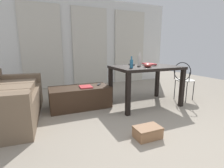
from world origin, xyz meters
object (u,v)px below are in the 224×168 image
(tv_remote_on_table, at_px, (132,65))
(wire_chair, at_px, (184,77))
(coffee_table, at_px, (80,97))
(bottle_far, at_px, (131,63))
(bowl, at_px, (148,65))
(scissors, at_px, (155,64))
(book_stack, at_px, (149,64))
(tv_remote_primary, at_px, (99,84))
(bottle_near, at_px, (139,60))
(craft_table, at_px, (146,72))
(shoebox, at_px, (148,132))
(magazine, at_px, (86,87))
(couch, at_px, (4,101))

(tv_remote_on_table, bearing_deg, wire_chair, -19.98)
(coffee_table, xyz_separation_m, bottle_far, (0.81, -0.50, 0.64))
(bowl, bearing_deg, scissors, 42.51)
(book_stack, distance_m, tv_remote_primary, 1.08)
(bottle_near, relative_size, bottle_far, 1.30)
(craft_table, height_order, bowl, bowl)
(scissors, distance_m, shoebox, 1.89)
(bottle_near, distance_m, magazine, 1.14)
(bottle_far, relative_size, magazine, 0.76)
(couch, distance_m, scissors, 2.86)
(wire_chair, height_order, bottle_near, bottle_near)
(bottle_far, height_order, tv_remote_primary, bottle_far)
(bottle_far, distance_m, scissors, 0.92)
(book_stack, bearing_deg, couch, 176.11)
(couch, height_order, bottle_far, bottle_far)
(tv_remote_primary, relative_size, magazine, 0.63)
(craft_table, bearing_deg, magazine, 166.44)
(bowl, height_order, book_stack, bowl)
(coffee_table, height_order, bottle_near, bottle_near)
(wire_chair, bearing_deg, bottle_far, -177.10)
(bottle_far, height_order, shoebox, bottle_far)
(magazine, bearing_deg, tv_remote_on_table, 2.46)
(couch, xyz_separation_m, craft_table, (2.42, -0.26, 0.36))
(craft_table, bearing_deg, tv_remote_primary, 155.26)
(bottle_far, height_order, book_stack, bottle_far)
(couch, height_order, wire_chair, wire_chair)
(book_stack, distance_m, magazine, 1.33)
(coffee_table, distance_m, scissors, 1.72)
(scissors, bearing_deg, shoebox, -128.89)
(bottle_near, xyz_separation_m, bottle_far, (-0.31, -0.23, -0.03))
(shoebox, bearing_deg, magazine, 107.17)
(shoebox, bearing_deg, scissors, 51.11)
(craft_table, xyz_separation_m, book_stack, (0.14, 0.09, 0.13))
(craft_table, relative_size, bottle_far, 6.28)
(tv_remote_on_table, distance_m, scissors, 0.57)
(book_stack, bearing_deg, shoebox, -125.03)
(wire_chair, distance_m, bottle_far, 1.34)
(bottle_far, bearing_deg, magazine, 149.03)
(bottle_near, bearing_deg, tv_remote_on_table, 109.80)
(coffee_table, relative_size, bottle_far, 5.45)
(wire_chair, height_order, book_stack, wire_chair)
(scissors, bearing_deg, magazine, 179.86)
(wire_chair, xyz_separation_m, tv_remote_primary, (-1.71, 0.47, -0.11))
(wire_chair, xyz_separation_m, bowl, (-0.99, -0.11, 0.29))
(bottle_near, height_order, scissors, bottle_near)
(craft_table, height_order, wire_chair, wire_chair)
(magazine, bearing_deg, wire_chair, -7.30)
(bottle_far, distance_m, book_stack, 0.60)
(couch, height_order, shoebox, couch)
(scissors, relative_size, magazine, 0.41)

